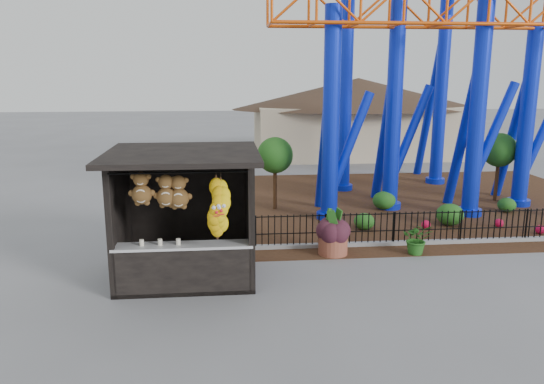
{
  "coord_description": "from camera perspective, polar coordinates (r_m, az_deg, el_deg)",
  "views": [
    {
      "loc": [
        -2.08,
        -11.24,
        4.87
      ],
      "look_at": [
        -0.88,
        1.5,
        2.0
      ],
      "focal_mm": 35.0,
      "sensor_mm": 36.0,
      "label": 1
    }
  ],
  "objects": [
    {
      "name": "planter_foliage",
      "position": [
        14.52,
        6.63,
        -3.4
      ],
      "size": [
        0.7,
        0.7,
        0.64
      ],
      "primitive_type": "ellipsoid",
      "color": "#34151F",
      "rests_on": "terracotta_planter"
    },
    {
      "name": "potted_plant",
      "position": [
        15.1,
        15.36,
        -4.88
      ],
      "size": [
        0.95,
        0.87,
        0.89
      ],
      "primitive_type": "imported",
      "rotation": [
        0.0,
        0.0,
        -0.26
      ],
      "color": "#185118",
      "rests_on": "ground"
    },
    {
      "name": "picket_fence",
      "position": [
        16.45,
        19.98,
        -3.54
      ],
      "size": [
        12.2,
        0.06,
        1.0
      ],
      "primitive_type": null,
      "color": "black",
      "rests_on": "ground"
    },
    {
      "name": "curb",
      "position": [
        16.21,
        16.98,
        -5.18
      ],
      "size": [
        18.0,
        0.18,
        0.12
      ],
      "primitive_type": "cube",
      "color": "gray",
      "rests_on": "ground"
    },
    {
      "name": "pavilion",
      "position": [
        32.32,
        9.21,
        9.29
      ],
      "size": [
        15.0,
        15.0,
        4.8
      ],
      "color": "#BFAD8C",
      "rests_on": "ground"
    },
    {
      "name": "mulch_bed",
      "position": [
        20.75,
        11.8,
        -1.17
      ],
      "size": [
        18.0,
        12.0,
        0.02
      ],
      "primitive_type": "cube",
      "color": "#331E11",
      "rests_on": "ground"
    },
    {
      "name": "roller_coaster",
      "position": [
        20.81,
        15.51,
        16.55
      ],
      "size": [
        11.0,
        6.37,
        10.82
      ],
      "color": "#0C23CE",
      "rests_on": "ground"
    },
    {
      "name": "landscaping",
      "position": [
        18.91,
        17.4,
        -1.87
      ],
      "size": [
        8.42,
        3.98,
        0.71
      ],
      "color": "#1E4F17",
      "rests_on": "mulch_bed"
    },
    {
      "name": "prize_booth",
      "position": [
        12.63,
        -9.29,
        -2.87
      ],
      "size": [
        3.5,
        3.4,
        3.12
      ],
      "color": "black",
      "rests_on": "ground"
    },
    {
      "name": "terracotta_planter",
      "position": [
        14.7,
        6.57,
        -5.65
      ],
      "size": [
        1.03,
        1.03,
        0.56
      ],
      "primitive_type": "cylinder",
      "rotation": [
        0.0,
        0.0,
        -0.35
      ],
      "color": "brown",
      "rests_on": "ground"
    },
    {
      "name": "ground",
      "position": [
        12.42,
        4.77,
        -10.48
      ],
      "size": [
        120.0,
        120.0,
        0.0
      ],
      "primitive_type": "plane",
      "color": "slate",
      "rests_on": "ground"
    }
  ]
}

